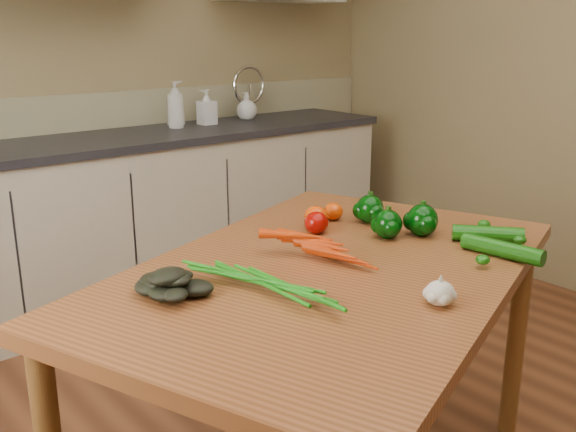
% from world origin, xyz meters
% --- Properties ---
extents(room, '(4.04, 5.04, 2.64)m').
position_xyz_m(room, '(0.00, 0.17, 1.25)').
color(room, brown).
rests_on(room, ground).
extents(counter_run, '(2.84, 0.64, 1.14)m').
position_xyz_m(counter_run, '(0.21, 2.19, 0.46)').
color(counter_run, '#B7AC99').
rests_on(counter_run, ground).
extents(table, '(1.71, 1.40, 0.79)m').
position_xyz_m(table, '(-0.24, 0.31, 0.70)').
color(table, brown).
rests_on(table, ground).
extents(soap_bottle_a, '(0.10, 0.10, 0.26)m').
position_xyz_m(soap_bottle_a, '(0.39, 2.26, 1.03)').
color(soap_bottle_a, silver).
rests_on(soap_bottle_a, counter_run).
extents(soap_bottle_b, '(0.09, 0.09, 0.20)m').
position_xyz_m(soap_bottle_b, '(0.60, 2.26, 1.00)').
color(soap_bottle_b, silver).
rests_on(soap_bottle_b, counter_run).
extents(soap_bottle_c, '(0.18, 0.18, 0.16)m').
position_xyz_m(soap_bottle_c, '(0.91, 2.30, 0.98)').
color(soap_bottle_c, silver).
rests_on(soap_bottle_c, counter_run).
extents(carrot_bunch, '(0.33, 0.29, 0.07)m').
position_xyz_m(carrot_bunch, '(-0.32, 0.34, 0.83)').
color(carrot_bunch, '#C43304').
rests_on(carrot_bunch, table).
extents(leafy_greens, '(0.21, 0.19, 0.11)m').
position_xyz_m(leafy_greens, '(-0.69, 0.39, 0.84)').
color(leafy_greens, black).
rests_on(leafy_greens, table).
extents(garlic_bulb, '(0.07, 0.07, 0.06)m').
position_xyz_m(garlic_bulb, '(-0.23, -0.05, 0.82)').
color(garlic_bulb, beige).
rests_on(garlic_bulb, table).
extents(pepper_a, '(0.09, 0.09, 0.09)m').
position_xyz_m(pepper_a, '(0.07, 0.38, 0.83)').
color(pepper_a, '#023105').
rests_on(pepper_a, table).
extents(pepper_b, '(0.10, 0.10, 0.10)m').
position_xyz_m(pepper_b, '(0.15, 0.53, 0.84)').
color(pepper_b, '#023105').
rests_on(pepper_b, table).
extents(pepper_c, '(0.10, 0.10, 0.10)m').
position_xyz_m(pepper_c, '(0.18, 0.33, 0.84)').
color(pepper_c, '#023105').
rests_on(pepper_c, table).
extents(tomato_a, '(0.08, 0.08, 0.07)m').
position_xyz_m(tomato_a, '(-0.07, 0.56, 0.83)').
color(tomato_a, '#930702').
rests_on(tomato_a, table).
extents(tomato_b, '(0.08, 0.08, 0.07)m').
position_xyz_m(tomato_b, '(-0.03, 0.61, 0.83)').
color(tomato_b, '#DE3D05').
rests_on(tomato_b, table).
extents(tomato_c, '(0.07, 0.07, 0.06)m').
position_xyz_m(tomato_c, '(0.08, 0.64, 0.82)').
color(tomato_c, '#DE3D05').
rests_on(tomato_c, table).
extents(zucchini_a, '(0.18, 0.20, 0.05)m').
position_xyz_m(zucchini_a, '(0.28, 0.15, 0.82)').
color(zucchini_a, '#0D4807').
rests_on(zucchini_a, table).
extents(zucchini_b, '(0.08, 0.25, 0.05)m').
position_xyz_m(zucchini_b, '(0.19, 0.04, 0.81)').
color(zucchini_b, '#0D4807').
rests_on(zucchini_b, table).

